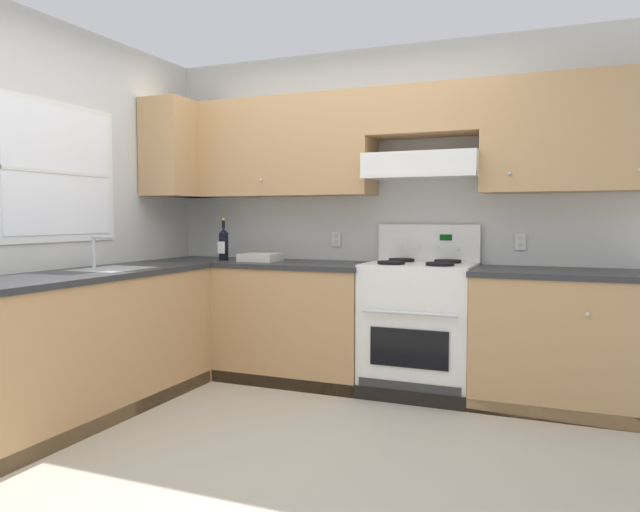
% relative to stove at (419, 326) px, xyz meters
% --- Properties ---
extents(ground_plane, '(7.04, 7.04, 0.00)m').
position_rel_stove_xyz_m(ground_plane, '(-0.59, -1.25, -0.48)').
color(ground_plane, '#B2AA99').
extents(wall_back, '(4.68, 0.57, 2.55)m').
position_rel_stove_xyz_m(wall_back, '(-0.19, 0.27, 1.00)').
color(wall_back, silver).
rests_on(wall_back, ground_plane).
extents(wall_left, '(0.47, 4.00, 2.55)m').
position_rel_stove_xyz_m(wall_left, '(-2.18, -1.03, 0.87)').
color(wall_left, silver).
rests_on(wall_left, ground_plane).
extents(counter_back_run, '(3.60, 0.65, 0.91)m').
position_rel_stove_xyz_m(counter_back_run, '(-0.42, -0.01, -0.03)').
color(counter_back_run, tan).
rests_on(counter_back_run, ground_plane).
extents(counter_left_run, '(0.63, 1.91, 1.13)m').
position_rel_stove_xyz_m(counter_left_run, '(-1.84, -1.25, -0.02)').
color(counter_left_run, tan).
rests_on(counter_left_run, ground_plane).
extents(stove, '(0.76, 0.62, 1.20)m').
position_rel_stove_xyz_m(stove, '(0.00, 0.00, 0.00)').
color(stove, white).
rests_on(stove, ground_plane).
extents(wine_bottle, '(0.07, 0.08, 0.34)m').
position_rel_stove_xyz_m(wine_bottle, '(-1.58, -0.04, 0.57)').
color(wine_bottle, black).
rests_on(wine_bottle, counter_back_run).
extents(bowl, '(0.29, 0.25, 0.06)m').
position_rel_stove_xyz_m(bowl, '(-1.26, -0.02, 0.45)').
color(bowl, beige).
rests_on(bowl, counter_back_run).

